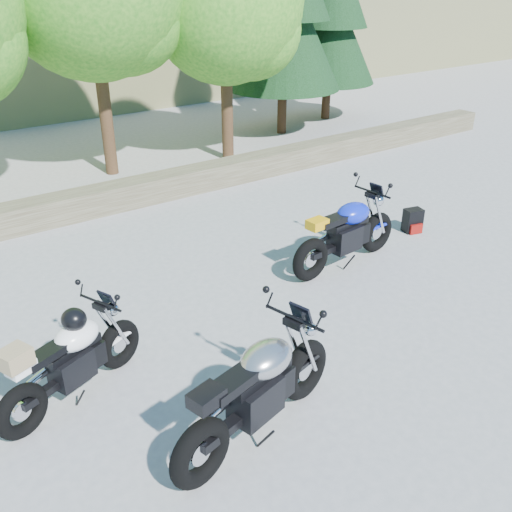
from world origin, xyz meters
The scene contains 8 objects.
ground centered at (0.00, 0.00, 0.00)m, with size 90.00×90.00×0.00m, color gray.
stone_wall centered at (0.00, 5.50, 0.25)m, with size 22.00×0.55×0.50m, color #4E4734.
tree_decid_right centered at (3.71, 6.94, 3.50)m, with size 3.54×3.54×5.41m.
conifer_far centered at (8.40, 8.80, 3.27)m, with size 2.82×2.82×6.27m.
silver_bike centered at (-1.24, -1.08, 0.56)m, with size 2.25×0.85×1.14m.
white_bike centered at (-2.56, 0.53, 0.53)m, with size 1.86×0.91×1.08m.
blue_bike centered at (2.04, 1.15, 0.54)m, with size 2.23×0.71×1.12m.
backpack centered at (3.92, 1.39, 0.21)m, with size 0.36×0.33×0.42m.
Camera 1 is at (-3.79, -4.64, 4.26)m, focal length 40.00 mm.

